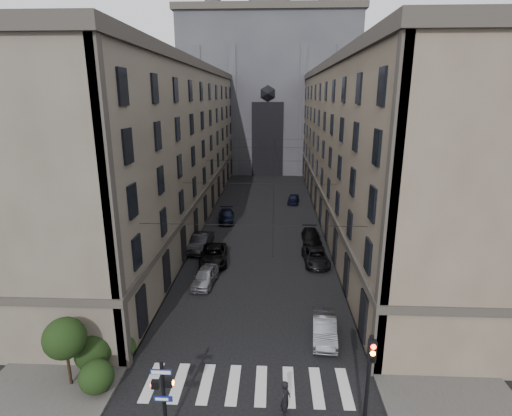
# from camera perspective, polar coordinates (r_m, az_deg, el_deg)

# --- Properties ---
(sidewalk_left) EXTENTS (7.00, 80.00, 0.15)m
(sidewalk_left) POSITION_cam_1_polar(r_m,az_deg,el_deg) (52.78, -10.44, -1.09)
(sidewalk_left) COLOR #383533
(sidewalk_left) RESTS_ON ground
(sidewalk_right) EXTENTS (7.00, 80.00, 0.15)m
(sidewalk_right) POSITION_cam_1_polar(r_m,az_deg,el_deg) (52.26, 12.62, -1.38)
(sidewalk_right) COLOR #383533
(sidewalk_right) RESTS_ON ground
(zebra_crossing) EXTENTS (11.00, 3.20, 0.01)m
(zebra_crossing) POSITION_cam_1_polar(r_m,az_deg,el_deg) (23.70, -1.26, -23.93)
(zebra_crossing) COLOR beige
(zebra_crossing) RESTS_ON ground
(building_left) EXTENTS (13.60, 60.60, 18.85)m
(building_left) POSITION_cam_1_polar(r_m,az_deg,el_deg) (51.68, -14.17, 8.85)
(building_left) COLOR #51483E
(building_left) RESTS_ON ground
(building_right) EXTENTS (13.60, 60.60, 18.85)m
(building_right) POSITION_cam_1_polar(r_m,az_deg,el_deg) (50.99, 16.54, 8.60)
(building_right) COLOR brown
(building_right) RESTS_ON ground
(gothic_tower) EXTENTS (35.00, 23.00, 58.00)m
(gothic_tower) POSITION_cam_1_polar(r_m,az_deg,el_deg) (88.19, 1.84, 17.48)
(gothic_tower) COLOR #2D2D33
(gothic_tower) RESTS_ON ground
(pedestrian_signal_left) EXTENTS (1.02, 0.38, 4.00)m
(pedestrian_signal_left) POSITION_cam_1_polar(r_m,az_deg,el_deg) (20.08, -13.10, -24.38)
(pedestrian_signal_left) COLOR black
(pedestrian_signal_left) RESTS_ON ground
(traffic_light_right) EXTENTS (0.34, 0.50, 5.20)m
(traffic_light_right) POSITION_cam_1_polar(r_m,az_deg,el_deg) (19.68, 15.83, -21.96)
(traffic_light_right) COLOR black
(traffic_light_right) RESTS_ON ground
(shrub_cluster) EXTENTS (3.90, 4.40, 3.90)m
(shrub_cluster) POSITION_cam_1_polar(r_m,az_deg,el_deg) (24.68, -23.09, -18.36)
(shrub_cluster) COLOR black
(shrub_cluster) RESTS_ON sidewalk_left
(tram_wires) EXTENTS (14.00, 60.00, 0.43)m
(tram_wires) POSITION_cam_1_polar(r_m,az_deg,el_deg) (49.47, 1.06, 6.58)
(tram_wires) COLOR black
(tram_wires) RESTS_ON ground
(car_left_near) EXTENTS (2.07, 4.25, 1.40)m
(car_left_near) POSITION_cam_1_polar(r_m,az_deg,el_deg) (33.77, -7.29, -9.69)
(car_left_near) COLOR gray
(car_left_near) RESTS_ON ground
(car_left_midnear) EXTENTS (2.18, 5.08, 1.63)m
(car_left_midnear) POSITION_cam_1_polar(r_m,az_deg,el_deg) (40.96, -7.95, -4.86)
(car_left_midnear) COLOR black
(car_left_midnear) RESTS_ON ground
(car_left_midfar) EXTENTS (3.00, 5.58, 1.49)m
(car_left_midfar) POSITION_cam_1_polar(r_m,az_deg,el_deg) (37.83, -6.05, -6.70)
(car_left_midfar) COLOR black
(car_left_midfar) RESTS_ON ground
(car_left_far) EXTENTS (2.46, 4.94, 1.38)m
(car_left_far) POSITION_cam_1_polar(r_m,az_deg,el_deg) (49.80, -4.25, -1.15)
(car_left_far) COLOR black
(car_left_far) RESTS_ON ground
(car_right_near) EXTENTS (1.82, 4.40, 1.41)m
(car_right_near) POSITION_cam_1_polar(r_m,az_deg,el_deg) (27.16, 9.74, -16.59)
(car_right_near) COLOR slate
(car_right_near) RESTS_ON ground
(car_right_midnear) EXTENTS (2.46, 4.92, 1.34)m
(car_right_midnear) POSITION_cam_1_polar(r_m,az_deg,el_deg) (37.82, 8.53, -6.92)
(car_right_midnear) COLOR black
(car_right_midnear) RESTS_ON ground
(car_right_midfar) EXTENTS (1.94, 4.74, 1.37)m
(car_right_midfar) POSITION_cam_1_polar(r_m,az_deg,el_deg) (42.74, 7.90, -4.16)
(car_right_midfar) COLOR black
(car_right_midfar) RESTS_ON ground
(car_right_far) EXTENTS (1.99, 4.00, 1.31)m
(car_right_far) POSITION_cam_1_polar(r_m,az_deg,el_deg) (58.30, 5.37, 1.31)
(car_right_far) COLOR black
(car_right_far) RESTS_ON ground
(pedestrian) EXTENTS (0.56, 0.76, 1.91)m
(pedestrian) POSITION_cam_1_polar(r_m,az_deg,el_deg) (21.53, 4.25, -25.49)
(pedestrian) COLOR black
(pedestrian) RESTS_ON ground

